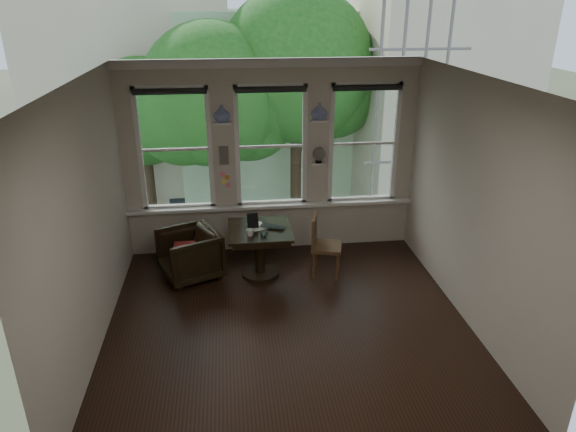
{
  "coord_description": "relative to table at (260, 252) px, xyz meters",
  "views": [
    {
      "loc": [
        -0.65,
        -5.41,
        3.77
      ],
      "look_at": [
        0.1,
        0.9,
        1.09
      ],
      "focal_mm": 32.0,
      "sensor_mm": 36.0,
      "label": 1
    }
  ],
  "objects": [
    {
      "name": "mug",
      "position": [
        -0.14,
        -0.22,
        0.42
      ],
      "size": [
        0.11,
        0.11,
        0.1
      ],
      "primitive_type": "imported",
      "rotation": [
        0.0,
        0.0,
        0.03
      ],
      "color": "white",
      "rests_on": "table"
    },
    {
      "name": "ceiling",
      "position": [
        0.26,
        -1.29,
        2.62
      ],
      "size": [
        4.5,
        4.5,
        0.0
      ],
      "primitive_type": "plane",
      "rotation": [
        3.14,
        0.0,
        0.0
      ],
      "color": "silver",
      "rests_on": "ground"
    },
    {
      "name": "tablet",
      "position": [
        -0.09,
        0.05,
        0.48
      ],
      "size": [
        0.17,
        0.1,
        0.22
      ],
      "primitive_type": "cube",
      "rotation": [
        -0.26,
        0.0,
        0.16
      ],
      "color": "black",
      "rests_on": "table"
    },
    {
      "name": "vase_right",
      "position": [
        0.99,
        0.86,
        1.86
      ],
      "size": [
        0.24,
        0.24,
        0.25
      ],
      "primitive_type": "imported",
      "color": "silver",
      "rests_on": "shelf_right"
    },
    {
      "name": "drinking_glass",
      "position": [
        0.04,
        -0.28,
        0.42
      ],
      "size": [
        0.14,
        0.14,
        0.09
      ],
      "primitive_type": "imported",
      "rotation": [
        0.0,
        0.0,
        0.33
      ],
      "color": "white",
      "rests_on": "table"
    },
    {
      "name": "shelf_right",
      "position": [
        0.99,
        0.86,
        1.73
      ],
      "size": [
        0.26,
        0.16,
        0.03
      ],
      "primitive_type": "cube",
      "color": "white",
      "rests_on": "ground"
    },
    {
      "name": "wall_back",
      "position": [
        0.26,
        0.96,
        1.12
      ],
      "size": [
        4.5,
        0.0,
        4.5
      ],
      "primitive_type": "plane",
      "rotation": [
        1.57,
        0.0,
        0.0
      ],
      "color": "beige",
      "rests_on": "ground"
    },
    {
      "name": "vase_left",
      "position": [
        -0.46,
        0.86,
        1.86
      ],
      "size": [
        0.24,
        0.24,
        0.25
      ],
      "primitive_type": "imported",
      "color": "silver",
      "rests_on": "shelf_left"
    },
    {
      "name": "papers",
      "position": [
        -0.02,
        0.09,
        0.38
      ],
      "size": [
        0.31,
        0.36,
        0.0
      ],
      "primitive_type": "cube",
      "rotation": [
        0.0,
        0.0,
        0.35
      ],
      "color": "silver",
      "rests_on": "table"
    },
    {
      "name": "shelf_left",
      "position": [
        -0.46,
        0.86,
        1.73
      ],
      "size": [
        0.26,
        0.16,
        0.03
      ],
      "primitive_type": "cube",
      "color": "white",
      "rests_on": "ground"
    },
    {
      "name": "sticky_notes",
      "position": [
        -0.46,
        0.9,
        0.88
      ],
      "size": [
        0.16,
        0.01,
        0.24
      ],
      "primitive_type": null,
      "color": "pink",
      "rests_on": "ground"
    },
    {
      "name": "wall_right",
      "position": [
        2.51,
        -1.29,
        1.12
      ],
      "size": [
        0.0,
        4.5,
        4.5
      ],
      "primitive_type": "plane",
      "rotation": [
        1.57,
        0.0,
        -1.57
      ],
      "color": "beige",
      "rests_on": "ground"
    },
    {
      "name": "table",
      "position": [
        0.0,
        0.0,
        0.0
      ],
      "size": [
        0.9,
        0.9,
        0.75
      ],
      "primitive_type": null,
      "color": "black",
      "rests_on": "ground"
    },
    {
      "name": "intercom",
      "position": [
        -0.46,
        0.89,
        1.23
      ],
      "size": [
        0.14,
        0.06,
        0.28
      ],
      "primitive_type": "cube",
      "color": "#59544F",
      "rests_on": "ground"
    },
    {
      "name": "armchair_left",
      "position": [
        -1.02,
        0.07,
        -0.01
      ],
      "size": [
        1.05,
        1.04,
        0.73
      ],
      "primitive_type": "imported",
      "rotation": [
        0.0,
        0.0,
        -1.16
      ],
      "color": "black",
      "rests_on": "ground"
    },
    {
      "name": "wall_left",
      "position": [
        -1.99,
        -1.29,
        1.12
      ],
      "size": [
        0.0,
        4.5,
        4.5
      ],
      "primitive_type": "plane",
      "rotation": [
        1.57,
        0.0,
        1.57
      ],
      "color": "beige",
      "rests_on": "ground"
    },
    {
      "name": "window_center",
      "position": [
        0.26,
        0.96,
        1.32
      ],
      "size": [
        1.1,
        0.12,
        1.9
      ],
      "primitive_type": null,
      "color": "white",
      "rests_on": "ground"
    },
    {
      "name": "wall_front",
      "position": [
        0.26,
        -3.54,
        1.12
      ],
      "size": [
        4.5,
        0.0,
        4.5
      ],
      "primitive_type": "plane",
      "rotation": [
        -1.57,
        0.0,
        0.0
      ],
      "color": "beige",
      "rests_on": "ground"
    },
    {
      "name": "window_left",
      "position": [
        -1.19,
        0.96,
        1.32
      ],
      "size": [
        1.1,
        0.12,
        1.9
      ],
      "primitive_type": null,
      "color": "white",
      "rests_on": "ground"
    },
    {
      "name": "desk_fan",
      "position": [
        0.99,
        0.84,
        1.16
      ],
      "size": [
        0.2,
        0.2,
        0.24
      ],
      "primitive_type": null,
      "color": "#59544F",
      "rests_on": "ground"
    },
    {
      "name": "laptop",
      "position": [
        0.17,
        -0.04,
        0.39
      ],
      "size": [
        0.43,
        0.37,
        0.03
      ],
      "primitive_type": "imported",
      "rotation": [
        0.0,
        0.0,
        -0.45
      ],
      "color": "black",
      "rests_on": "table"
    },
    {
      "name": "window_right",
      "position": [
        1.71,
        0.96,
        1.32
      ],
      "size": [
        1.1,
        0.12,
        1.9
      ],
      "primitive_type": null,
      "color": "white",
      "rests_on": "ground"
    },
    {
      "name": "cushion_red",
      "position": [
        -1.02,
        0.07,
        0.08
      ],
      "size": [
        0.45,
        0.45,
        0.06
      ],
      "primitive_type": "cube",
      "color": "maroon",
      "rests_on": "armchair_left"
    },
    {
      "name": "ground",
      "position": [
        0.26,
        -1.29,
        -0.38
      ],
      "size": [
        4.5,
        4.5,
        0.0
      ],
      "primitive_type": "plane",
      "color": "black",
      "rests_on": "ground"
    },
    {
      "name": "side_chair_right",
      "position": [
        0.97,
        -0.09,
        0.09
      ],
      "size": [
        0.52,
        0.52,
        0.92
      ],
      "primitive_type": null,
      "rotation": [
        0.0,
        0.0,
        1.3
      ],
      "color": "#4A291A",
      "rests_on": "ground"
    }
  ]
}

